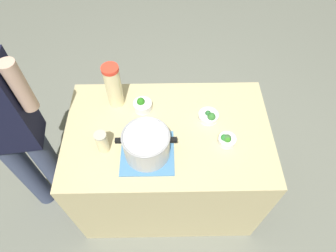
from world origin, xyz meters
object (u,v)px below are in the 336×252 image
object	(u,v)px
mason_jar	(102,142)
broccoli_bowl_center	(209,116)
cooking_pot	(146,144)
broccoli_bowl_front	(227,140)
lemonade_pitcher	(114,86)
person_cook	(12,134)
broccoli_bowl_back	(142,105)

from	to	relation	value
mason_jar	broccoli_bowl_center	xyz separation A→B (m)	(-0.63, -0.21, -0.05)
cooking_pot	broccoli_bowl_center	distance (m)	0.45
broccoli_bowl_front	mason_jar	bearing A→B (deg)	2.65
broccoli_bowl_front	cooking_pot	bearing A→B (deg)	8.14
lemonade_pitcher	broccoli_bowl_center	bearing A→B (deg)	166.13
broccoli_bowl_front	person_cook	xyz separation A→B (m)	(1.25, -0.04, 0.02)
cooking_pot	broccoli_bowl_front	bearing A→B (deg)	-171.86
mason_jar	broccoli_bowl_back	xyz separation A→B (m)	(-0.21, -0.30, -0.04)
lemonade_pitcher	broccoli_bowl_center	distance (m)	0.62
lemonade_pitcher	broccoli_bowl_back	distance (m)	0.22
lemonade_pitcher	broccoli_bowl_center	world-z (taller)	lemonade_pitcher
mason_jar	broccoli_bowl_center	world-z (taller)	mason_jar
broccoli_bowl_front	person_cook	world-z (taller)	person_cook
cooking_pot	person_cook	xyz separation A→B (m)	(0.79, -0.11, -0.04)
mason_jar	person_cook	xyz separation A→B (m)	(0.54, -0.08, -0.02)
broccoli_bowl_center	person_cook	bearing A→B (deg)	6.53
broccoli_bowl_front	broccoli_bowl_back	xyz separation A→B (m)	(0.50, -0.27, 0.00)
broccoli_bowl_front	broccoli_bowl_center	size ratio (longest dim) A/B	0.84
broccoli_bowl_back	broccoli_bowl_front	bearing A→B (deg)	151.80
cooking_pot	lemonade_pitcher	size ratio (longest dim) A/B	1.08
cooking_pot	mason_jar	bearing A→B (deg)	-7.50
cooking_pot	mason_jar	world-z (taller)	cooking_pot
broccoli_bowl_center	person_cook	distance (m)	1.17
lemonade_pitcher	mason_jar	size ratio (longest dim) A/B	2.08
broccoli_bowl_center	broccoli_bowl_back	bearing A→B (deg)	-12.53
lemonade_pitcher	broccoli_bowl_back	xyz separation A→B (m)	(-0.17, 0.05, -0.12)
broccoli_bowl_front	lemonade_pitcher	bearing A→B (deg)	-25.57
cooking_pot	lemonade_pitcher	xyz separation A→B (m)	(0.21, -0.39, 0.06)
person_cook	lemonade_pitcher	bearing A→B (deg)	-154.47
broccoli_bowl_front	broccoli_bowl_back	size ratio (longest dim) A/B	0.89
lemonade_pitcher	broccoli_bowl_front	size ratio (longest dim) A/B	2.96
broccoli_bowl_front	person_cook	bearing A→B (deg)	-1.98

